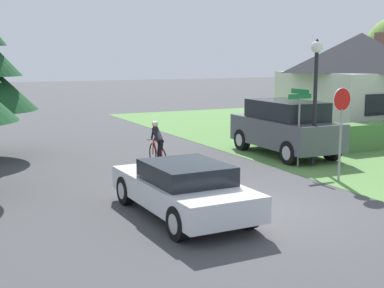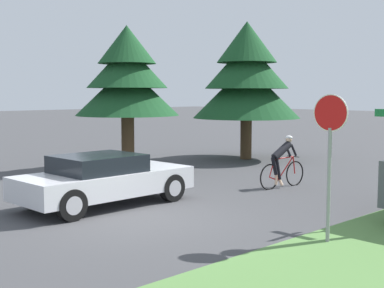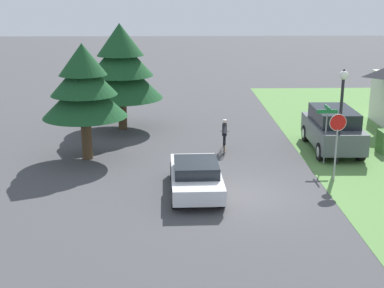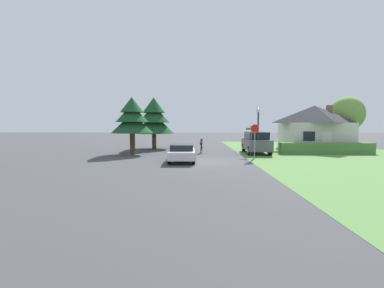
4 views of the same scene
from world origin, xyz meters
name	(u,v)px [view 2 (image 2 of 4)]	position (x,y,z in m)	size (l,w,h in m)	color
ground_plane	(135,219)	(0.00, 0.00, 0.00)	(140.00, 140.00, 0.00)	#424244
sedan_left_lane	(104,179)	(-1.61, 0.30, 0.64)	(1.95, 4.38, 1.26)	silver
cyclist	(282,163)	(-0.10, 5.46, 0.73)	(0.44, 1.84, 1.53)	black
stop_sign	(330,139)	(3.93, 1.43, 1.90)	(0.68, 0.07, 2.72)	gray
conifer_tall_near	(127,78)	(-6.34, 4.62, 3.29)	(3.72, 3.72, 5.14)	#4C3823
conifer_tall_far	(247,77)	(-5.26, 9.92, 3.39)	(4.41, 4.41, 5.66)	#4C3823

